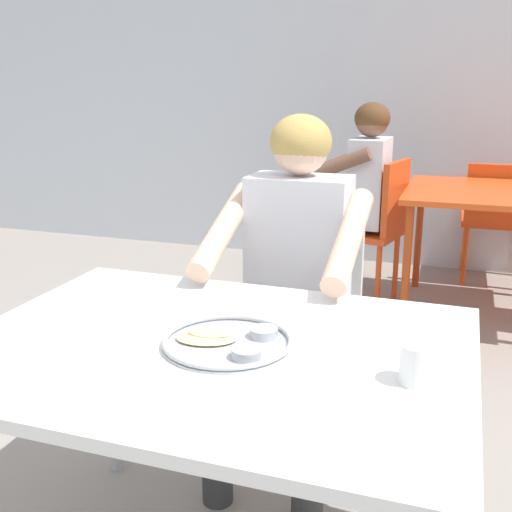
# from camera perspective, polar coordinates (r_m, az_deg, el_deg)

# --- Properties ---
(back_wall) EXTENTS (12.00, 0.12, 3.40)m
(back_wall) POSITION_cam_1_polar(r_m,az_deg,el_deg) (4.66, 14.03, 20.06)
(back_wall) COLOR silver
(back_wall) RESTS_ON ground
(table_foreground) EXTENTS (1.21, 0.89, 0.72)m
(table_foreground) POSITION_cam_1_polar(r_m,az_deg,el_deg) (1.51, -3.97, -10.30)
(table_foreground) COLOR white
(table_foreground) RESTS_ON ground
(thali_tray) EXTENTS (0.31, 0.31, 0.03)m
(thali_tray) POSITION_cam_1_polar(r_m,az_deg,el_deg) (1.46, -2.53, -7.87)
(thali_tray) COLOR #B7BABF
(thali_tray) RESTS_ON table_foreground
(drinking_cup) EXTENTS (0.07, 0.07, 0.09)m
(drinking_cup) POSITION_cam_1_polar(r_m,az_deg,el_deg) (1.32, 14.66, -9.51)
(drinking_cup) COLOR white
(drinking_cup) RESTS_ON table_foreground
(chair_foreground) EXTENTS (0.40, 0.39, 0.86)m
(chair_foreground) POSITION_cam_1_polar(r_m,az_deg,el_deg) (2.33, 4.67, -4.82)
(chair_foreground) COLOR silver
(chair_foreground) RESTS_ON ground
(diner_foreground) EXTENTS (0.49, 0.55, 1.22)m
(diner_foreground) POSITION_cam_1_polar(r_m,az_deg,el_deg) (2.06, 3.29, -0.91)
(diner_foreground) COLOR #323232
(diner_foreground) RESTS_ON ground
(table_background_red) EXTENTS (0.96, 0.93, 0.74)m
(table_background_red) POSITION_cam_1_polar(r_m,az_deg,el_deg) (3.71, 21.13, 4.50)
(table_background_red) COLOR #E04C19
(table_background_red) RESTS_ON ground
(chair_red_left) EXTENTS (0.50, 0.47, 0.88)m
(chair_red_left) POSITION_cam_1_polar(r_m,az_deg,el_deg) (3.75, 11.00, 3.00)
(chair_red_left) COLOR #D44518
(chair_red_left) RESTS_ON ground
(chair_red_far) EXTENTS (0.44, 0.42, 0.82)m
(chair_red_far) POSITION_cam_1_polar(r_m,az_deg,el_deg) (4.36, 21.37, 3.62)
(chair_red_far) COLOR #E64B17
(chair_red_far) RESTS_ON ground
(patron_background) EXTENTS (0.56, 0.51, 1.21)m
(patron_background) POSITION_cam_1_polar(r_m,az_deg,el_deg) (3.75, 9.03, 6.45)
(patron_background) COLOR #2A2A2A
(patron_background) RESTS_ON ground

